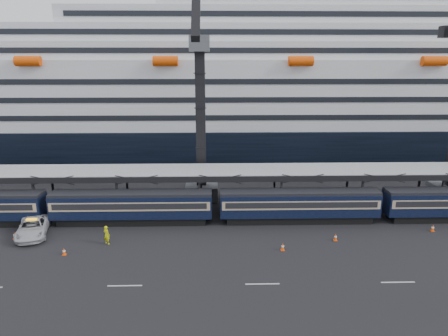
{
  "coord_description": "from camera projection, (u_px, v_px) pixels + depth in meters",
  "views": [
    {
      "loc": [
        -18.1,
        -34.94,
        18.93
      ],
      "look_at": [
        -17.04,
        10.0,
        6.77
      ],
      "focal_mm": 32.0,
      "sensor_mm": 36.0,
      "label": 1
    }
  ],
  "objects": [
    {
      "name": "traffic_cone_b",
      "position": [
        15.0,
        235.0,
        43.64
      ],
      "size": [
        0.42,
        0.42,
        0.84
      ],
      "color": "#F54B07",
      "rests_on": "ground"
    },
    {
      "name": "ground",
      "position": [
        400.0,
        260.0,
        39.08
      ],
      "size": [
        260.0,
        260.0,
        0.0
      ],
      "primitive_type": "plane",
      "color": "black",
      "rests_on": "ground"
    },
    {
      "name": "cruise_ship",
      "position": [
        299.0,
        94.0,
        80.21
      ],
      "size": [
        214.09,
        28.84,
        34.0
      ],
      "color": "black",
      "rests_on": "ground"
    },
    {
      "name": "crane_dark_near",
      "position": [
        200.0,
        114.0,
        53.45
      ],
      "size": [
        4.5,
        17.75,
        35.08
      ],
      "color": "#47494E",
      "rests_on": "ground"
    },
    {
      "name": "pickup_truck",
      "position": [
        33.0,
        228.0,
        44.42
      ],
      "size": [
        4.63,
        7.13,
        1.83
      ],
      "primitive_type": "imported",
      "rotation": [
        0.0,
        0.0,
        0.26
      ],
      "color": "#B7B9BF",
      "rests_on": "ground"
    },
    {
      "name": "traffic_cone_e",
      "position": [
        433.0,
        228.0,
        45.63
      ],
      "size": [
        0.41,
        0.41,
        0.82
      ],
      "color": "#F54B07",
      "rests_on": "ground"
    },
    {
      "name": "traffic_cone_c",
      "position": [
        283.0,
        247.0,
        41.02
      ],
      "size": [
        0.41,
        0.41,
        0.82
      ],
      "color": "#F54B07",
      "rests_on": "ground"
    },
    {
      "name": "worker",
      "position": [
        107.0,
        235.0,
        42.29
      ],
      "size": [
        0.9,
        0.8,
        2.06
      ],
      "primitive_type": "imported",
      "rotation": [
        0.0,
        0.0,
        2.62
      ],
      "color": "#D9DF0B",
      "rests_on": "ground"
    },
    {
      "name": "train",
      "position": [
        327.0,
        204.0,
        48.05
      ],
      "size": [
        133.05,
        3.0,
        4.05
      ],
      "color": "black",
      "rests_on": "ground"
    },
    {
      "name": "traffic_cone_d",
      "position": [
        335.0,
        237.0,
        43.25
      ],
      "size": [
        0.41,
        0.41,
        0.81
      ],
      "color": "#F54B07",
      "rests_on": "ground"
    },
    {
      "name": "traffic_cone_a",
      "position": [
        64.0,
        251.0,
        40.04
      ],
      "size": [
        0.39,
        0.39,
        0.78
      ],
      "color": "#F54B07",
      "rests_on": "ground"
    },
    {
      "name": "canopy",
      "position": [
        356.0,
        170.0,
        51.21
      ],
      "size": [
        130.0,
        6.25,
        5.53
      ],
      "color": "gray",
      "rests_on": "ground"
    }
  ]
}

